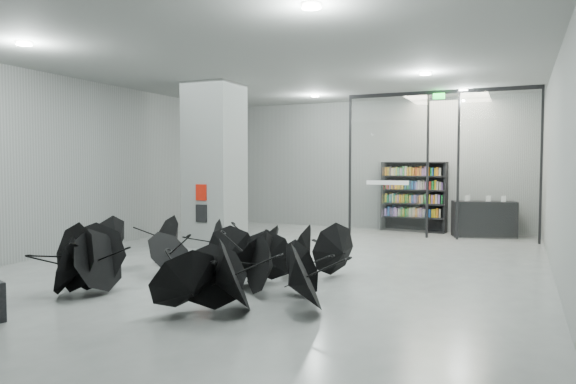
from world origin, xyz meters
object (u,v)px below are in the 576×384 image
at_px(shop_counter, 484,219).
at_px(umbrella_cluster, 202,267).
at_px(column, 215,165).
at_px(bookshelf, 414,197).

relative_size(shop_counter, umbrella_cluster, 0.31).
height_order(shop_counter, umbrella_cluster, umbrella_cluster).
bearing_deg(column, shop_counter, 35.77).
bearing_deg(bookshelf, shop_counter, -6.34).
xyz_separation_m(column, shop_counter, (6.02, 4.33, -1.50)).
xyz_separation_m(column, umbrella_cluster, (2.14, -3.89, -1.68)).
bearing_deg(shop_counter, bookshelf, 153.48).
distance_m(bookshelf, umbrella_cluster, 8.87).
bearing_deg(umbrella_cluster, column, 118.85).
distance_m(bookshelf, shop_counter, 2.12).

